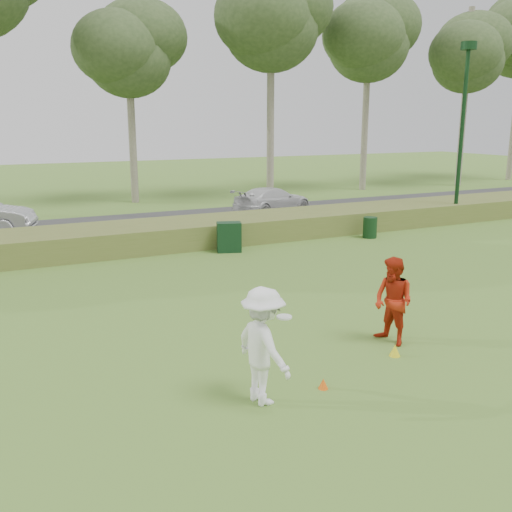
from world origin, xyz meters
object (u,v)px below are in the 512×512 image
lamp_post (464,101)px  player_red (393,301)px  utility_cabinet (229,237)px  cone_yellow (395,350)px  trash_bin (370,227)px  cone_orange (323,384)px  player_white (263,346)px  car_right (273,200)px

lamp_post → player_red: (-12.56, -10.80, -4.63)m
player_red → utility_cabinet: (0.36, 9.77, -0.41)m
cone_yellow → trash_bin: bearing=55.4°
player_red → utility_cabinet: size_ratio=1.74×
lamp_post → cone_yellow: bearing=-138.7°
player_red → utility_cabinet: player_red is taller
cone_yellow → trash_bin: 12.38m
cone_orange → cone_yellow: size_ratio=0.78×
player_red → cone_yellow: (-0.39, -0.60, -0.83)m
lamp_post → player_white: 20.70m
cone_orange → cone_yellow: bearing=15.8°
player_red → car_right: size_ratio=0.43×
utility_cabinet → trash_bin: bearing=16.6°
cone_yellow → trash_bin: trash_bin is taller
player_white → utility_cabinet: bearing=-29.2°
utility_cabinet → player_red: bearing=-73.9°
lamp_post → player_red: bearing=-139.3°
lamp_post → player_white: lamp_post is taller
player_white → lamp_post: bearing=-62.4°
lamp_post → player_red: lamp_post is taller
lamp_post → trash_bin: 7.94m
lamp_post → utility_cabinet: size_ratio=7.40×
trash_bin → car_right: bearing=95.2°
lamp_post → player_white: size_ratio=3.98×
cone_orange → utility_cabinet: utility_cabinet is taller
car_right → player_white: bearing=137.0°
utility_cabinet → car_right: (5.61, 7.22, 0.16)m
player_white → utility_cabinet: size_ratio=1.86×
lamp_post → cone_yellow: lamp_post is taller
trash_bin → player_white: bearing=-134.0°
trash_bin → car_right: size_ratio=0.19×
player_red → trash_bin: player_red is taller
trash_bin → utility_cabinet: bearing=178.3°
lamp_post → utility_cabinet: bearing=-175.2°
cone_yellow → utility_cabinet: utility_cabinet is taller
cone_yellow → cone_orange: bearing=-164.2°
cone_yellow → player_white: bearing=-170.6°
player_white → car_right: player_white is taller
lamp_post → cone_yellow: (-12.95, -11.39, -5.47)m
trash_bin → cone_yellow: bearing=-124.6°
player_white → car_right: 20.57m
lamp_post → car_right: lamp_post is taller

